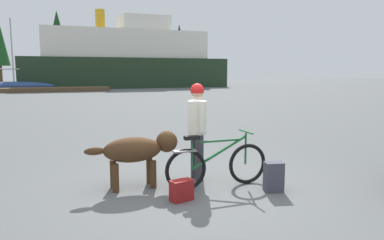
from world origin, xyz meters
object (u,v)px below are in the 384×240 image
(dog, at_px, (138,150))
(backpack, at_px, (274,177))
(person_cyclist, at_px, (197,123))
(sailboat_moored, at_px, (14,86))
(ferry_boat, at_px, (126,60))
(bicycle, at_px, (217,165))
(handbag_pannier, at_px, (182,190))

(dog, xyz_separation_m, backpack, (1.91, -0.93, -0.38))
(person_cyclist, height_order, sailboat_moored, sailboat_moored)
(ferry_boat, height_order, sailboat_moored, ferry_boat)
(person_cyclist, distance_m, backpack, 1.53)
(ferry_boat, bearing_deg, bicycle, -98.29)
(backpack, bearing_deg, dog, 154.03)
(dog, height_order, handbag_pannier, dog)
(bicycle, xyz_separation_m, handbag_pannier, (-0.72, -0.38, -0.22))
(backpack, bearing_deg, sailboat_moored, 101.34)
(backpack, relative_size, handbag_pannier, 1.44)
(handbag_pannier, bearing_deg, bicycle, 27.61)
(bicycle, xyz_separation_m, person_cyclist, (-0.13, 0.52, 0.61))
(person_cyclist, xyz_separation_m, backpack, (0.88, -1.00, -0.75))
(bicycle, height_order, dog, same)
(handbag_pannier, bearing_deg, backpack, -4.16)
(bicycle, bearing_deg, handbag_pannier, -152.39)
(person_cyclist, relative_size, backpack, 3.58)
(backpack, relative_size, ferry_boat, 0.02)
(backpack, height_order, ferry_boat, ferry_boat)
(sailboat_moored, bearing_deg, dog, -81.54)
(bicycle, distance_m, backpack, 0.90)
(backpack, height_order, handbag_pannier, backpack)
(person_cyclist, bearing_deg, ferry_boat, 81.41)
(dog, xyz_separation_m, handbag_pannier, (0.44, -0.82, -0.46))
(dog, height_order, backpack, dog)
(backpack, distance_m, ferry_boat, 40.02)
(person_cyclist, distance_m, handbag_pannier, 1.36)
(dog, height_order, sailboat_moored, sailboat_moored)
(backpack, bearing_deg, handbag_pannier, 175.84)
(bicycle, height_order, backpack, bicycle)
(sailboat_moored, bearing_deg, ferry_boat, 24.43)
(backpack, xyz_separation_m, sailboat_moored, (-6.86, 34.24, 0.25))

